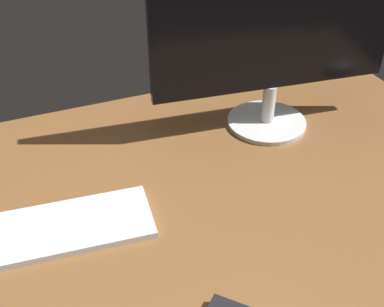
% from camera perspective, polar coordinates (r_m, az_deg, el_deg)
% --- Properties ---
extents(desk, '(1.40, 0.84, 0.02)m').
position_cam_1_polar(desk, '(0.97, -0.97, -5.36)').
color(desk, brown).
rests_on(desk, ground).
extents(monitor, '(0.56, 0.19, 0.42)m').
position_cam_1_polar(monitor, '(1.08, 10.01, 13.80)').
color(monitor, silver).
rests_on(monitor, desk).
extents(keyboard, '(0.41, 0.17, 0.01)m').
position_cam_1_polar(keyboard, '(0.92, -17.44, -8.93)').
color(keyboard, silver).
rests_on(keyboard, desk).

